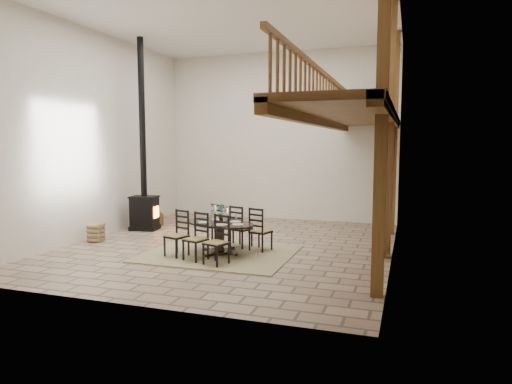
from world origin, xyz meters
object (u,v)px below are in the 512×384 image
(wood_stove, at_px, (144,188))
(log_stack, at_px, (96,233))
(dining_table, at_px, (220,237))
(log_basket, at_px, (155,219))

(wood_stove, height_order, log_stack, wood_stove)
(log_stack, bearing_deg, wood_stove, 81.30)
(dining_table, distance_m, log_stack, 3.22)
(dining_table, bearing_deg, log_basket, 158.21)
(dining_table, distance_m, wood_stove, 3.57)
(dining_table, relative_size, log_basket, 4.66)
(log_stack, bearing_deg, log_basket, 86.60)
(log_basket, bearing_deg, dining_table, -39.83)
(dining_table, relative_size, log_stack, 5.07)
(dining_table, height_order, log_basket, dining_table)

